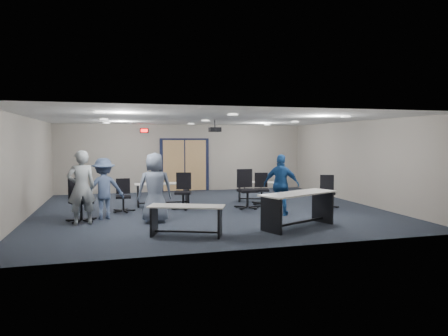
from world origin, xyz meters
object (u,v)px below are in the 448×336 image
object	(u,v)px
table_front_left	(187,215)
person_navy	(281,185)
person_plaid	(155,188)
table_back_right	(261,188)
chair_back_b	(183,191)
table_front_right	(298,204)
person_back	(104,189)
chair_loose_right	(327,192)
person_gray	(81,188)
table_back_left	(163,190)
chair_loose_left	(81,200)
chair_back_c	(248,189)
chair_back_d	(262,189)
chair_back_a	(123,195)

from	to	relation	value
table_front_left	person_navy	world-z (taller)	person_navy
person_plaid	table_back_right	bearing A→B (deg)	-147.90
chair_back_b	person_navy	size ratio (longest dim) A/B	0.65
table_front_right	person_back	distance (m)	5.04
table_front_left	chair_back_b	xyz separation A→B (m)	(0.47, 3.37, 0.09)
chair_loose_right	person_plaid	xyz separation A→B (m)	(-5.30, -0.82, 0.38)
chair_back_b	person_gray	world-z (taller)	person_gray
chair_back_b	person_navy	world-z (taller)	person_navy
table_front_right	table_back_left	size ratio (longest dim) A/B	1.22
table_back_left	chair_loose_left	world-z (taller)	chair_loose_left
chair_back_c	chair_loose_right	size ratio (longest dim) A/B	1.19
chair_loose_right	chair_back_d	bearing A→B (deg)	168.88
chair_back_d	chair_loose_left	xyz separation A→B (m)	(-5.41, -1.42, 0.05)
chair_back_b	chair_back_d	world-z (taller)	chair_back_b
table_back_left	table_back_right	size ratio (longest dim) A/B	1.02
person_plaid	person_back	xyz separation A→B (m)	(-1.26, 0.80, -0.08)
table_front_left	table_back_right	distance (m)	5.28
table_front_right	person_back	size ratio (longest dim) A/B	1.34
person_navy	chair_back_b	bearing A→B (deg)	0.62
table_front_right	chair_back_a	bearing A→B (deg)	117.77
table_back_right	person_back	distance (m)	5.34
table_back_left	person_plaid	distance (m)	2.64
chair_loose_right	chair_loose_left	bearing A→B (deg)	-154.44
person_navy	table_front_right	bearing A→B (deg)	116.85
table_back_left	chair_loose_left	xyz separation A→B (m)	(-2.29, -1.99, 0.06)
person_back	chair_back_a	bearing A→B (deg)	-127.15
table_back_right	chair_back_b	xyz separation A→B (m)	(-2.78, -0.79, 0.09)
table_front_right	chair_loose_right	size ratio (longest dim) A/B	2.16
table_front_left	chair_back_b	world-z (taller)	chair_back_b
chair_back_d	person_gray	bearing A→B (deg)	-147.32
table_back_right	person_navy	size ratio (longest dim) A/B	1.02
chair_loose_left	person_gray	size ratio (longest dim) A/B	0.60
person_gray	chair_back_c	bearing A→B (deg)	-178.81
chair_loose_right	chair_back_a	bearing A→B (deg)	-165.16
chair_back_b	chair_loose_right	size ratio (longest dim) A/B	1.09
table_front_right	person_gray	bearing A→B (deg)	138.45
chair_loose_left	person_plaid	size ratio (longest dim) A/B	0.63
table_front_right	chair_back_c	distance (m)	2.84
chair_back_b	table_front_left	bearing A→B (deg)	-83.54
person_plaid	person_back	world-z (taller)	person_plaid
table_front_left	person_gray	size ratio (longest dim) A/B	0.94
table_front_right	chair_back_b	bearing A→B (deg)	101.52
table_back_right	person_gray	xyz separation A→B (m)	(-5.54, -2.36, 0.46)
chair_back_c	chair_back_d	distance (m)	0.95
chair_loose_right	person_back	distance (m)	6.57
chair_back_b	chair_loose_right	world-z (taller)	chair_back_b
table_back_left	chair_loose_right	size ratio (longest dim) A/B	1.76
chair_back_c	chair_loose_right	bearing A→B (deg)	-16.63
chair_back_a	person_back	distance (m)	1.13
table_back_right	person_gray	bearing A→B (deg)	-135.67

